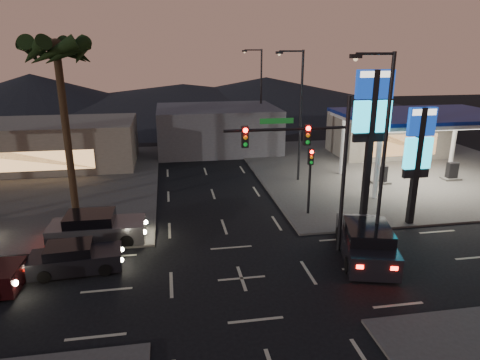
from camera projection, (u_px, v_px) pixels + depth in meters
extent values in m
plane|color=black|center=(242.00, 278.00, 19.66)|extent=(140.00, 140.00, 0.00)
cube|color=#47443F|center=(390.00, 168.00, 37.28)|extent=(24.00, 24.00, 0.12)
cylinder|color=silver|center=(377.00, 165.00, 29.16)|extent=(0.36, 0.36, 5.00)
cylinder|color=silver|center=(343.00, 146.00, 34.80)|extent=(0.36, 0.36, 5.00)
cylinder|color=silver|center=(454.00, 141.00, 36.42)|extent=(0.36, 0.36, 5.00)
cube|color=silver|center=(424.00, 117.00, 31.98)|extent=(12.00, 8.00, 0.50)
cube|color=white|center=(424.00, 121.00, 32.07)|extent=(11.60, 7.60, 0.06)
cube|color=navy|center=(425.00, 115.00, 31.94)|extent=(12.20, 8.20, 0.25)
cube|color=black|center=(381.00, 175.00, 32.81)|extent=(0.80, 0.50, 1.40)
cube|color=black|center=(452.00, 171.00, 33.78)|extent=(0.80, 0.50, 1.40)
cube|color=#726B5B|center=(386.00, 135.00, 41.73)|extent=(10.00, 6.00, 4.00)
cube|color=black|center=(369.00, 149.00, 24.87)|extent=(0.35, 0.35, 9.00)
cube|color=navy|center=(375.00, 84.00, 23.77)|extent=(2.20, 0.30, 1.60)
cube|color=white|center=(376.00, 74.00, 23.60)|extent=(1.98, 0.32, 0.35)
cube|color=#1ADAFF|center=(372.00, 117.00, 24.30)|extent=(2.20, 0.30, 1.80)
cube|color=black|center=(370.00, 137.00, 24.66)|extent=(2.09, 0.28, 0.50)
cube|color=black|center=(416.00, 168.00, 24.63)|extent=(0.35, 0.35, 7.00)
cube|color=navy|center=(422.00, 122.00, 23.82)|extent=(1.60, 0.30, 1.60)
cube|color=white|center=(423.00, 112.00, 23.66)|extent=(1.44, 0.32, 0.35)
cube|color=#1ADAFF|center=(418.00, 153.00, 24.36)|extent=(1.60, 0.30, 1.80)
cube|color=black|center=(415.00, 173.00, 24.71)|extent=(1.52, 0.28, 0.50)
cylinder|color=black|center=(344.00, 177.00, 21.24)|extent=(0.20, 0.20, 8.00)
cylinder|color=black|center=(287.00, 129.00, 20.01)|extent=(6.00, 0.14, 0.14)
cube|color=#0C3F14|center=(277.00, 121.00, 19.81)|extent=(1.60, 0.05, 0.25)
cube|color=black|center=(307.00, 135.00, 20.26)|extent=(0.32, 0.25, 1.00)
sphere|color=#FF0C07|center=(308.00, 128.00, 20.02)|extent=(0.22, 0.22, 0.22)
sphere|color=orange|center=(308.00, 135.00, 20.12)|extent=(0.20, 0.20, 0.20)
sphere|color=#0CB226|center=(308.00, 142.00, 20.22)|extent=(0.20, 0.20, 0.20)
cube|color=black|center=(245.00, 137.00, 19.78)|extent=(0.32, 0.25, 1.00)
sphere|color=#FF0C07|center=(246.00, 130.00, 19.54)|extent=(0.22, 0.22, 0.22)
sphere|color=orange|center=(245.00, 138.00, 19.64)|extent=(0.20, 0.20, 0.20)
sphere|color=#0CB226|center=(245.00, 145.00, 19.73)|extent=(0.20, 0.20, 0.20)
cylinder|color=black|center=(309.00, 185.00, 26.54)|extent=(0.16, 0.16, 4.00)
cube|color=black|center=(311.00, 157.00, 26.00)|extent=(0.32, 0.25, 1.00)
sphere|color=#FF0C07|center=(312.00, 152.00, 25.76)|extent=(0.22, 0.22, 0.22)
sphere|color=orange|center=(312.00, 157.00, 25.86)|extent=(0.20, 0.20, 0.20)
sphere|color=#0CB226|center=(311.00, 163.00, 25.96)|extent=(0.20, 0.20, 0.20)
cylinder|color=black|center=(383.00, 161.00, 20.24)|extent=(0.18, 0.18, 10.00)
cylinder|color=black|center=(375.00, 54.00, 18.64)|extent=(1.80, 0.12, 0.12)
cube|color=black|center=(356.00, 56.00, 18.52)|extent=(0.50, 0.25, 0.18)
sphere|color=#FFCC8C|center=(356.00, 59.00, 18.56)|extent=(0.20, 0.20, 0.20)
cylinder|color=black|center=(301.00, 118.00, 32.48)|extent=(0.18, 0.18, 10.00)
cylinder|color=black|center=(291.00, 51.00, 30.87)|extent=(1.80, 0.12, 0.12)
cube|color=black|center=(279.00, 53.00, 30.76)|extent=(0.50, 0.25, 0.18)
sphere|color=#FFCC8C|center=(279.00, 54.00, 30.79)|extent=(0.20, 0.20, 0.20)
cylinder|color=black|center=(261.00, 98.00, 45.65)|extent=(0.18, 0.18, 10.00)
cylinder|color=black|center=(253.00, 50.00, 44.05)|extent=(1.80, 0.12, 0.12)
cube|color=black|center=(245.00, 51.00, 43.93)|extent=(0.50, 0.25, 0.18)
sphere|color=#FFCC8C|center=(245.00, 52.00, 43.97)|extent=(0.20, 0.20, 0.20)
cylinder|color=black|center=(67.00, 136.00, 25.63)|extent=(0.44, 0.44, 10.20)
sphere|color=black|center=(56.00, 47.00, 24.12)|extent=(0.90, 0.90, 0.90)
cone|color=black|center=(81.00, 52.00, 24.41)|extent=(0.90, 2.74, 1.91)
cone|color=black|center=(77.00, 52.00, 25.22)|extent=(2.57, 2.57, 1.91)
cone|color=black|center=(62.00, 52.00, 25.43)|extent=(2.74, 0.90, 1.91)
cone|color=black|center=(44.00, 52.00, 24.92)|extent=(2.57, 2.57, 1.91)
cone|color=black|center=(32.00, 52.00, 23.99)|extent=(0.90, 2.74, 1.91)
cone|color=black|center=(35.00, 52.00, 23.19)|extent=(2.57, 2.57, 1.91)
cone|color=black|center=(51.00, 52.00, 22.98)|extent=(2.74, 0.90, 1.91)
cone|color=black|center=(70.00, 52.00, 23.49)|extent=(2.57, 2.57, 1.91)
cube|color=#726B5B|center=(42.00, 145.00, 37.51)|extent=(16.00, 8.00, 4.00)
cube|color=#4C4C51|center=(217.00, 129.00, 43.79)|extent=(12.00, 9.00, 4.40)
cone|color=black|center=(32.00, 92.00, 71.20)|extent=(40.00, 40.00, 6.00)
cone|color=black|center=(266.00, 91.00, 77.80)|extent=(50.00, 50.00, 5.00)
cone|color=black|center=(183.00, 96.00, 75.53)|extent=(60.00, 60.00, 4.00)
cube|color=black|center=(77.00, 261.00, 20.21)|extent=(4.25, 2.03, 0.85)
cube|color=black|center=(69.00, 250.00, 19.98)|extent=(2.18, 1.74, 0.61)
cylinder|color=black|center=(107.00, 254.00, 21.32)|extent=(0.62, 0.27, 0.60)
cylinder|color=black|center=(105.00, 270.00, 19.84)|extent=(0.62, 0.27, 0.60)
cylinder|color=black|center=(50.00, 260.00, 20.71)|extent=(0.62, 0.27, 0.60)
cylinder|color=black|center=(44.00, 276.00, 19.23)|extent=(0.62, 0.27, 0.60)
sphere|color=#FFF2BF|center=(122.00, 249.00, 21.19)|extent=(0.21, 0.21, 0.21)
sphere|color=#FFF2BF|center=(122.00, 260.00, 20.14)|extent=(0.21, 0.21, 0.21)
cube|color=#FF140A|center=(32.00, 257.00, 20.22)|extent=(0.09, 0.24, 0.13)
cube|color=#FF140A|center=(26.00, 269.00, 19.17)|extent=(0.09, 0.24, 0.13)
cylinder|color=black|center=(9.00, 272.00, 19.47)|extent=(0.72, 0.29, 0.71)
sphere|color=#FFF2BF|center=(26.00, 268.00, 19.22)|extent=(0.25, 0.25, 0.25)
sphere|color=#FFF2BF|center=(15.00, 283.00, 17.96)|extent=(0.25, 0.25, 0.25)
cube|color=#505052|center=(98.00, 231.00, 23.18)|extent=(5.03, 2.17, 1.02)
cube|color=black|center=(90.00, 220.00, 22.93)|extent=(2.53, 1.97, 0.74)
cylinder|color=black|center=(130.00, 227.00, 24.41)|extent=(0.73, 0.28, 0.73)
cylinder|color=black|center=(127.00, 241.00, 22.58)|extent=(0.73, 0.28, 0.73)
cylinder|color=black|center=(72.00, 230.00, 23.93)|extent=(0.73, 0.28, 0.73)
cylinder|color=black|center=(64.00, 245.00, 22.11)|extent=(0.73, 0.28, 0.73)
sphere|color=#FFF2BF|center=(146.00, 222.00, 24.17)|extent=(0.25, 0.25, 0.25)
sphere|color=#FFF2BF|center=(144.00, 232.00, 22.89)|extent=(0.25, 0.25, 0.25)
cube|color=#FF140A|center=(52.00, 226.00, 23.40)|extent=(0.09, 0.29, 0.16)
cube|color=#FF140A|center=(46.00, 237.00, 22.12)|extent=(0.09, 0.29, 0.16)
cube|color=black|center=(365.00, 244.00, 21.51)|extent=(3.63, 5.84, 1.11)
cube|color=black|center=(368.00, 234.00, 20.94)|extent=(2.74, 3.17, 0.80)
cylinder|color=black|center=(339.00, 234.00, 23.34)|extent=(0.49, 0.84, 0.79)
cylinder|color=black|center=(379.00, 236.00, 23.15)|extent=(0.49, 0.84, 0.79)
cylinder|color=black|center=(349.00, 265.00, 20.05)|extent=(0.49, 0.84, 0.79)
cylinder|color=black|center=(395.00, 267.00, 19.86)|extent=(0.49, 0.84, 0.79)
cube|color=#FF140A|center=(360.00, 267.00, 18.94)|extent=(0.32, 0.18, 0.17)
cube|color=#FF140A|center=(394.00, 268.00, 18.81)|extent=(0.32, 0.18, 0.17)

